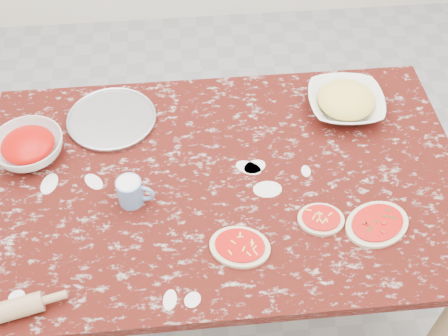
% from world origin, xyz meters
% --- Properties ---
extents(ground, '(4.00, 4.00, 0.00)m').
position_xyz_m(ground, '(0.00, 0.00, 0.00)').
color(ground, gray).
extents(worktable, '(1.60, 1.00, 0.75)m').
position_xyz_m(worktable, '(0.00, 0.00, 0.67)').
color(worktable, '#3A0D09').
rests_on(worktable, ground).
extents(pizza_tray, '(0.32, 0.32, 0.01)m').
position_xyz_m(pizza_tray, '(-0.38, 0.30, 0.76)').
color(pizza_tray, '#B2B2B7').
rests_on(pizza_tray, worktable).
extents(sauce_bowl, '(0.31, 0.31, 0.07)m').
position_xyz_m(sauce_bowl, '(-0.65, 0.16, 0.79)').
color(sauce_bowl, white).
rests_on(sauce_bowl, worktable).
extents(cheese_bowl, '(0.29, 0.29, 0.07)m').
position_xyz_m(cheese_bowl, '(0.47, 0.28, 0.78)').
color(cheese_bowl, white).
rests_on(cheese_bowl, worktable).
extents(flour_mug, '(0.12, 0.08, 0.09)m').
position_xyz_m(flour_mug, '(-0.30, -0.07, 0.80)').
color(flour_mug, '#6590CA').
rests_on(flour_mug, worktable).
extents(pizza_left, '(0.22, 0.19, 0.02)m').
position_xyz_m(pizza_left, '(0.02, -0.27, 0.76)').
color(pizza_left, beige).
rests_on(pizza_left, worktable).
extents(pizza_mid, '(0.16, 0.14, 0.02)m').
position_xyz_m(pizza_mid, '(0.28, -0.20, 0.76)').
color(pizza_mid, beige).
rests_on(pizza_mid, worktable).
extents(pizza_right, '(0.25, 0.23, 0.02)m').
position_xyz_m(pizza_right, '(0.45, -0.23, 0.76)').
color(pizza_right, beige).
rests_on(pizza_right, worktable).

